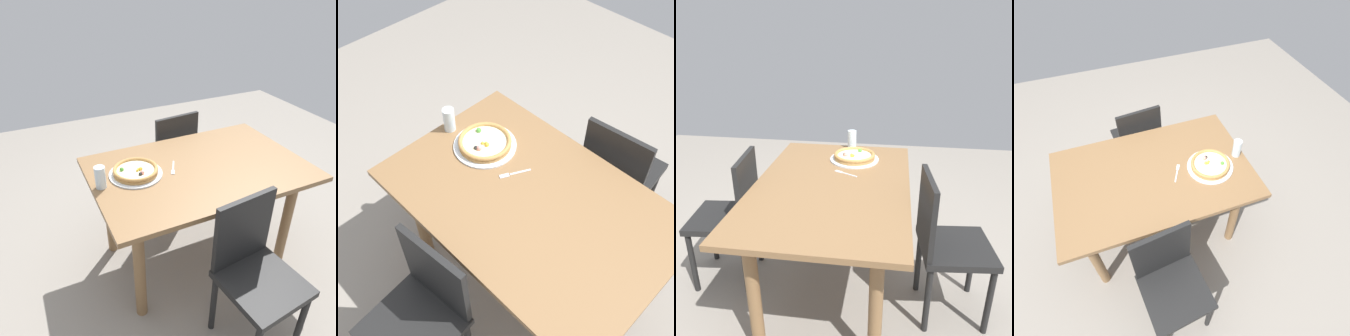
% 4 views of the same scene
% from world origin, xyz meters
% --- Properties ---
extents(ground_plane, '(6.00, 6.00, 0.00)m').
position_xyz_m(ground_plane, '(0.00, 0.00, 0.00)').
color(ground_plane, gray).
extents(dining_table, '(1.40, 0.92, 0.77)m').
position_xyz_m(dining_table, '(0.00, 0.00, 0.65)').
color(dining_table, olive).
rests_on(dining_table, ground).
extents(chair_near, '(0.44, 0.44, 0.90)m').
position_xyz_m(chair_near, '(-0.10, -0.67, 0.50)').
color(chair_near, black).
rests_on(chair_near, ground).
extents(chair_far, '(0.44, 0.44, 0.90)m').
position_xyz_m(chair_far, '(0.03, 0.67, 0.50)').
color(chair_far, black).
rests_on(chair_far, ground).
extents(plate, '(0.34, 0.34, 0.01)m').
position_xyz_m(plate, '(0.41, -0.09, 0.77)').
color(plate, silver).
rests_on(plate, dining_table).
extents(pizza, '(0.28, 0.28, 0.05)m').
position_xyz_m(pizza, '(0.41, -0.09, 0.80)').
color(pizza, '#B78447').
rests_on(pizza, plate).
extents(fork, '(0.09, 0.15, 0.00)m').
position_xyz_m(fork, '(0.16, -0.05, 0.77)').
color(fork, silver).
rests_on(fork, dining_table).
extents(drinking_glass, '(0.06, 0.06, 0.14)m').
position_xyz_m(drinking_glass, '(0.64, -0.04, 0.84)').
color(drinking_glass, silver).
rests_on(drinking_glass, dining_table).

